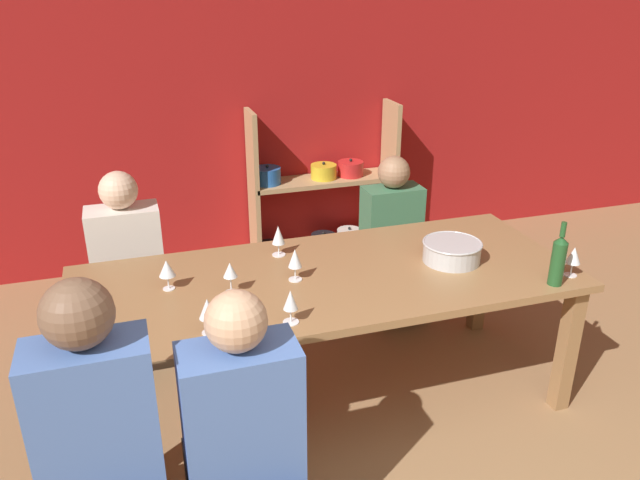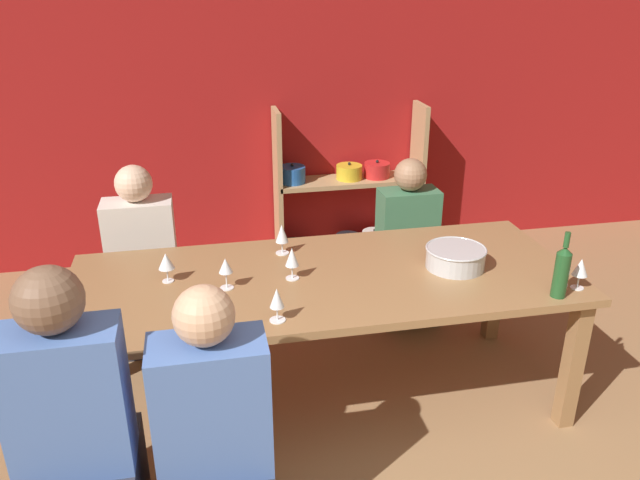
% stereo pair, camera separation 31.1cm
% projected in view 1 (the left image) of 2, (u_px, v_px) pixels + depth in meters
% --- Properties ---
extents(wall_back_red, '(8.80, 0.06, 2.70)m').
position_uv_depth(wall_back_red, '(232.00, 87.00, 4.62)').
color(wall_back_red, '#A31919').
rests_on(wall_back_red, ground_plane).
extents(shelf_unit, '(1.16, 0.30, 1.21)m').
position_uv_depth(shelf_unit, '(323.00, 204.00, 4.99)').
color(shelf_unit, tan).
rests_on(shelf_unit, ground_plane).
extents(dining_table, '(2.49, 1.01, 0.75)m').
position_uv_depth(dining_table, '(326.00, 289.00, 3.11)').
color(dining_table, olive).
rests_on(dining_table, ground_plane).
extents(mixing_bowl, '(0.31, 0.31, 0.11)m').
position_uv_depth(mixing_bowl, '(452.00, 251.00, 3.22)').
color(mixing_bowl, '#B7BABC').
rests_on(mixing_bowl, dining_table).
extents(wine_bottle_green, '(0.07, 0.07, 0.32)m').
position_uv_depth(wine_bottle_green, '(558.00, 259.00, 2.95)').
color(wine_bottle_green, '#1E4C23').
rests_on(wine_bottle_green, dining_table).
extents(wine_glass_white_a, '(0.07, 0.07, 0.15)m').
position_uv_depth(wine_glass_white_a, '(290.00, 301.00, 2.63)').
color(wine_glass_white_a, white).
rests_on(wine_glass_white_a, dining_table).
extents(wine_glass_white_b, '(0.07, 0.07, 0.16)m').
position_uv_depth(wine_glass_white_b, '(230.00, 271.00, 2.87)').
color(wine_glass_white_b, white).
rests_on(wine_glass_white_b, dining_table).
extents(wine_glass_red_a, '(0.07, 0.07, 0.16)m').
position_uv_depth(wine_glass_red_a, '(208.00, 310.00, 2.55)').
color(wine_glass_red_a, white).
rests_on(wine_glass_red_a, dining_table).
extents(wine_glass_empty_a, '(0.07, 0.07, 0.16)m').
position_uv_depth(wine_glass_empty_a, '(295.00, 259.00, 3.00)').
color(wine_glass_empty_a, white).
rests_on(wine_glass_empty_a, dining_table).
extents(wine_glass_red_b, '(0.08, 0.08, 0.15)m').
position_uv_depth(wine_glass_red_b, '(167.00, 269.00, 2.91)').
color(wine_glass_red_b, white).
rests_on(wine_glass_red_b, dining_table).
extents(wine_glass_empty_b, '(0.07, 0.07, 0.17)m').
position_uv_depth(wine_glass_empty_b, '(278.00, 236.00, 3.26)').
color(wine_glass_empty_b, white).
rests_on(wine_glass_empty_b, dining_table).
extents(wine_glass_white_c, '(0.07, 0.07, 0.15)m').
position_uv_depth(wine_glass_white_c, '(574.00, 256.00, 3.04)').
color(wine_glass_white_c, white).
rests_on(wine_glass_white_c, dining_table).
extents(person_near_a, '(0.42, 0.52, 1.17)m').
position_uv_depth(person_near_a, '(245.00, 469.00, 2.32)').
color(person_near_a, '#2D2D38').
rests_on(person_near_a, ground_plane).
extents(person_far_a, '(0.38, 0.47, 1.08)m').
position_uv_depth(person_far_a, '(390.00, 255.00, 4.16)').
color(person_far_a, '#2D2D38').
rests_on(person_far_a, ground_plane).
extents(person_far_b, '(0.40, 0.50, 1.13)m').
position_uv_depth(person_far_b, '(131.00, 288.00, 3.68)').
color(person_far_b, '#2D2D38').
rests_on(person_far_b, ground_plane).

